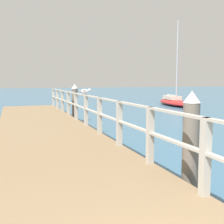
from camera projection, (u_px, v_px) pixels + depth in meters
pier_deck at (45, 134)px, 9.73m from camera, size 3.04×18.13×0.40m
pier_railing at (86, 107)px, 10.11m from camera, size 0.12×16.65×1.10m
dock_piling_near at (191, 144)px, 4.89m from camera, size 0.29×0.29×1.82m
dock_piling_far at (75, 103)px, 13.67m from camera, size 0.29×0.29×1.82m
seagull_foreground at (85, 91)px, 10.18m from camera, size 0.42×0.31×0.21m
boat_0 at (174, 101)px, 23.13m from camera, size 2.55×5.74×6.60m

